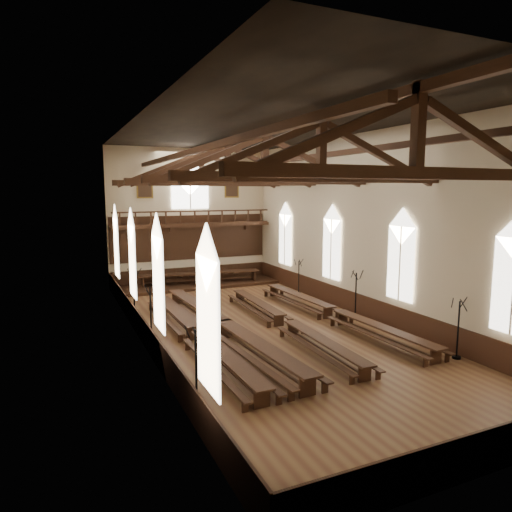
{
  "coord_description": "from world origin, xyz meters",
  "views": [
    {
      "loc": [
        -9.5,
        -20.06,
        6.9
      ],
      "look_at": [
        0.21,
        1.5,
        3.52
      ],
      "focal_mm": 32.0,
      "sensor_mm": 36.0,
      "label": 1
    }
  ],
  "objects_px": {
    "candelabrum_right_far": "(299,283)",
    "candelabrum_left_mid": "(151,324)",
    "dais": "(200,285)",
    "candelabrum_right_near": "(457,340)",
    "candelabrum_left_far": "(134,302)",
    "refectory_row_d": "(335,312)",
    "refectory_row_c": "(286,321)",
    "candelabrum_right_mid": "(355,303)",
    "high_table": "(200,274)",
    "refectory_row_a": "(197,333)",
    "refectory_row_b": "(223,325)",
    "candelabrum_left_near": "(196,382)"
  },
  "relations": [
    {
      "from": "candelabrum_right_mid",
      "to": "dais",
      "type": "bearing_deg",
      "value": 115.13
    },
    {
      "from": "candelabrum_left_mid",
      "to": "candelabrum_right_near",
      "type": "xyz_separation_m",
      "value": [
        11.1,
        -7.45,
        -0.04
      ]
    },
    {
      "from": "refectory_row_c",
      "to": "candelabrum_left_far",
      "type": "bearing_deg",
      "value": 137.96
    },
    {
      "from": "candelabrum_right_far",
      "to": "candelabrum_left_mid",
      "type": "bearing_deg",
      "value": -152.34
    },
    {
      "from": "refectory_row_b",
      "to": "high_table",
      "type": "bearing_deg",
      "value": 77.87
    },
    {
      "from": "dais",
      "to": "high_table",
      "type": "xyz_separation_m",
      "value": [
        0.0,
        0.0,
        0.8
      ]
    },
    {
      "from": "refectory_row_c",
      "to": "candelabrum_right_far",
      "type": "relative_size",
      "value": 5.87
    },
    {
      "from": "refectory_row_b",
      "to": "candelabrum_left_far",
      "type": "height_order",
      "value": "candelabrum_left_far"
    },
    {
      "from": "candelabrum_left_near",
      "to": "candelabrum_left_far",
      "type": "xyz_separation_m",
      "value": [
        -0.0,
        11.75,
        -0.01
      ]
    },
    {
      "from": "refectory_row_b",
      "to": "high_table",
      "type": "relative_size",
      "value": 1.71
    },
    {
      "from": "refectory_row_c",
      "to": "high_table",
      "type": "bearing_deg",
      "value": 93.11
    },
    {
      "from": "refectory_row_b",
      "to": "high_table",
      "type": "height_order",
      "value": "high_table"
    },
    {
      "from": "high_table",
      "to": "candelabrum_left_mid",
      "type": "relative_size",
      "value": 3.27
    },
    {
      "from": "refectory_row_c",
      "to": "candelabrum_left_near",
      "type": "distance_m",
      "value": 8.76
    },
    {
      "from": "refectory_row_a",
      "to": "refectory_row_d",
      "type": "bearing_deg",
      "value": 3.54
    },
    {
      "from": "high_table",
      "to": "candelabrum_left_near",
      "type": "height_order",
      "value": "candelabrum_left_near"
    },
    {
      "from": "refectory_row_b",
      "to": "refectory_row_c",
      "type": "relative_size",
      "value": 1.09
    },
    {
      "from": "refectory_row_d",
      "to": "candelabrum_right_near",
      "type": "bearing_deg",
      "value": -76.84
    },
    {
      "from": "refectory_row_d",
      "to": "candelabrum_left_far",
      "type": "distance_m",
      "value": 10.99
    },
    {
      "from": "refectory_row_c",
      "to": "candelabrum_right_mid",
      "type": "xyz_separation_m",
      "value": [
        4.69,
        0.68,
        0.29
      ]
    },
    {
      "from": "high_table",
      "to": "candelabrum_right_mid",
      "type": "distance_m",
      "value": 12.59
    },
    {
      "from": "candelabrum_left_mid",
      "to": "candelabrum_left_far",
      "type": "relative_size",
      "value": 1.0
    },
    {
      "from": "candelabrum_right_mid",
      "to": "candelabrum_right_far",
      "type": "bearing_deg",
      "value": 90.0
    },
    {
      "from": "refectory_row_d",
      "to": "candelabrum_right_far",
      "type": "distance_m",
      "value": 6.83
    },
    {
      "from": "candelabrum_left_far",
      "to": "candelabrum_right_far",
      "type": "distance_m",
      "value": 11.17
    },
    {
      "from": "candelabrum_left_far",
      "to": "candelabrum_right_near",
      "type": "height_order",
      "value": "candelabrum_left_far"
    },
    {
      "from": "dais",
      "to": "candelabrum_right_mid",
      "type": "bearing_deg",
      "value": -64.87
    },
    {
      "from": "refectory_row_d",
      "to": "dais",
      "type": "xyz_separation_m",
      "value": [
        -3.8,
        11.72,
        -0.43
      ]
    },
    {
      "from": "refectory_row_a",
      "to": "candelabrum_left_far",
      "type": "distance_m",
      "value": 6.17
    },
    {
      "from": "refectory_row_a",
      "to": "candelabrum_right_far",
      "type": "bearing_deg",
      "value": 37.38
    },
    {
      "from": "refectory_row_a",
      "to": "candelabrum_left_mid",
      "type": "bearing_deg",
      "value": 143.54
    },
    {
      "from": "dais",
      "to": "candelabrum_left_mid",
      "type": "relative_size",
      "value": 4.21
    },
    {
      "from": "refectory_row_a",
      "to": "refectory_row_d",
      "type": "relative_size",
      "value": 1.0
    },
    {
      "from": "dais",
      "to": "refectory_row_c",
      "type": "bearing_deg",
      "value": -86.89
    },
    {
      "from": "candelabrum_right_far",
      "to": "candelabrum_right_mid",
      "type": "bearing_deg",
      "value": -90.0
    },
    {
      "from": "candelabrum_left_near",
      "to": "candelabrum_right_near",
      "type": "height_order",
      "value": "candelabrum_left_near"
    },
    {
      "from": "dais",
      "to": "candelabrum_right_near",
      "type": "height_order",
      "value": "candelabrum_right_near"
    },
    {
      "from": "candelabrum_left_far",
      "to": "candelabrum_right_far",
      "type": "xyz_separation_m",
      "value": [
        11.1,
        1.23,
        -0.1
      ]
    },
    {
      "from": "refectory_row_b",
      "to": "candelabrum_right_far",
      "type": "height_order",
      "value": "candelabrum_right_far"
    },
    {
      "from": "dais",
      "to": "candelabrum_left_far",
      "type": "xyz_separation_m",
      "value": [
        -5.75,
        -6.3,
        0.72
      ]
    },
    {
      "from": "dais",
      "to": "candelabrum_right_far",
      "type": "xyz_separation_m",
      "value": [
        5.35,
        -5.07,
        0.62
      ]
    },
    {
      "from": "dais",
      "to": "candelabrum_right_near",
      "type": "bearing_deg",
      "value": -73.74
    },
    {
      "from": "candelabrum_left_far",
      "to": "candelabrum_right_near",
      "type": "bearing_deg",
      "value": -47.32
    },
    {
      "from": "candelabrum_right_far",
      "to": "candelabrum_left_far",
      "type": "bearing_deg",
      "value": -173.69
    },
    {
      "from": "candelabrum_right_far",
      "to": "refectory_row_a",
      "type": "bearing_deg",
      "value": -142.62
    },
    {
      "from": "refectory_row_d",
      "to": "candelabrum_left_near",
      "type": "bearing_deg",
      "value": -146.48
    },
    {
      "from": "refectory_row_c",
      "to": "dais",
      "type": "relative_size",
      "value": 1.22
    },
    {
      "from": "candelabrum_left_mid",
      "to": "candelabrum_right_far",
      "type": "height_order",
      "value": "candelabrum_left_mid"
    },
    {
      "from": "refectory_row_d",
      "to": "high_table",
      "type": "distance_m",
      "value": 12.32
    },
    {
      "from": "refectory_row_d",
      "to": "refectory_row_c",
      "type": "bearing_deg",
      "value": -173.44
    }
  ]
}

